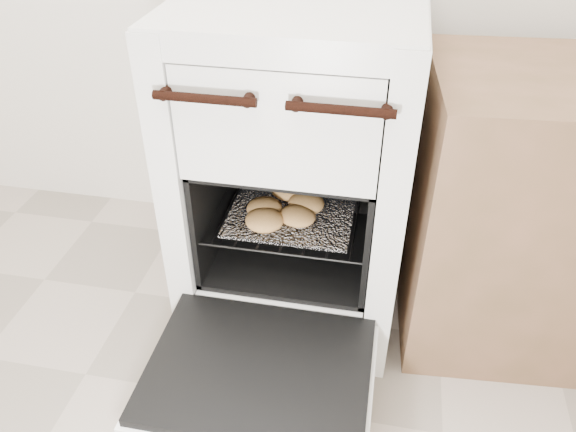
# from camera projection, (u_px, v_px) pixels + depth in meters

# --- Properties ---
(stove) EXTENTS (0.62, 0.68, 0.94)m
(stove) POSITION_uv_depth(u_px,v_px,m) (298.00, 172.00, 1.63)
(stove) COLOR silver
(stove) RESTS_ON ground
(oven_door) EXTENTS (0.55, 0.43, 0.04)m
(oven_door) POSITION_uv_depth(u_px,v_px,m) (259.00, 371.00, 1.36)
(oven_door) COLOR black
(oven_door) RESTS_ON stove
(oven_rack) EXTENTS (0.45, 0.43, 0.01)m
(oven_rack) POSITION_uv_depth(u_px,v_px,m) (293.00, 210.00, 1.62)
(oven_rack) COLOR black
(oven_rack) RESTS_ON stove
(foil_sheet) EXTENTS (0.35, 0.31, 0.01)m
(foil_sheet) POSITION_uv_depth(u_px,v_px,m) (292.00, 212.00, 1.60)
(foil_sheet) COLOR silver
(foil_sheet) RESTS_ON oven_rack
(baked_rolls) EXTENTS (0.24, 0.32, 0.05)m
(baked_rolls) POSITION_uv_depth(u_px,v_px,m) (286.00, 206.00, 1.57)
(baked_rolls) COLOR #DF9E59
(baked_rolls) RESTS_ON foil_sheet
(counter) EXTENTS (0.84, 0.60, 0.81)m
(counter) POSITION_uv_depth(u_px,v_px,m) (561.00, 215.00, 1.56)
(counter) COLOR brown
(counter) RESTS_ON ground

